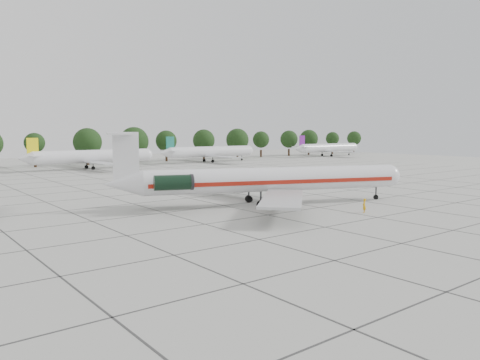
{
  "coord_description": "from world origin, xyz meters",
  "views": [
    {
      "loc": [
        -32.41,
        -36.72,
        8.86
      ],
      "look_at": [
        -0.92,
        3.65,
        3.5
      ],
      "focal_mm": 35.0,
      "sensor_mm": 36.0,
      "label": 1
    }
  ],
  "objects_px": {
    "bg_airliner_e": "(328,148)",
    "main_airliner": "(259,179)",
    "bg_airliner_d": "(211,152)",
    "bg_airliner_c": "(93,157)",
    "ground_crew": "(364,206)"
  },
  "relations": [
    {
      "from": "ground_crew",
      "to": "bg_airliner_c",
      "type": "bearing_deg",
      "value": -113.54
    },
    {
      "from": "main_airliner",
      "to": "bg_airliner_d",
      "type": "distance_m",
      "value": 79.75
    },
    {
      "from": "bg_airliner_c",
      "to": "bg_airliner_d",
      "type": "relative_size",
      "value": 1.0
    },
    {
      "from": "bg_airliner_d",
      "to": "bg_airliner_e",
      "type": "bearing_deg",
      "value": 0.04
    },
    {
      "from": "ground_crew",
      "to": "bg_airliner_e",
      "type": "xyz_separation_m",
      "value": [
        85.02,
        80.07,
        2.13
      ]
    },
    {
      "from": "main_airliner",
      "to": "bg_airliner_d",
      "type": "height_order",
      "value": "main_airliner"
    },
    {
      "from": "ground_crew",
      "to": "bg_airliner_c",
      "type": "distance_m",
      "value": 76.31
    },
    {
      "from": "bg_airliner_c",
      "to": "ground_crew",
      "type": "bearing_deg",
      "value": -88.85
    },
    {
      "from": "bg_airliner_d",
      "to": "bg_airliner_c",
      "type": "bearing_deg",
      "value": -174.01
    },
    {
      "from": "main_airliner",
      "to": "ground_crew",
      "type": "relative_size",
      "value": 23.34
    },
    {
      "from": "ground_crew",
      "to": "bg_airliner_c",
      "type": "relative_size",
      "value": 0.05
    },
    {
      "from": "bg_airliner_e",
      "to": "main_airliner",
      "type": "bearing_deg",
      "value": -142.74
    },
    {
      "from": "ground_crew",
      "to": "bg_airliner_d",
      "type": "height_order",
      "value": "bg_airliner_d"
    },
    {
      "from": "bg_airliner_c",
      "to": "bg_airliner_d",
      "type": "bearing_deg",
      "value": 5.99
    },
    {
      "from": "main_airliner",
      "to": "ground_crew",
      "type": "xyz_separation_m",
      "value": [
        5.62,
        -11.13,
        -2.32
      ]
    }
  ]
}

